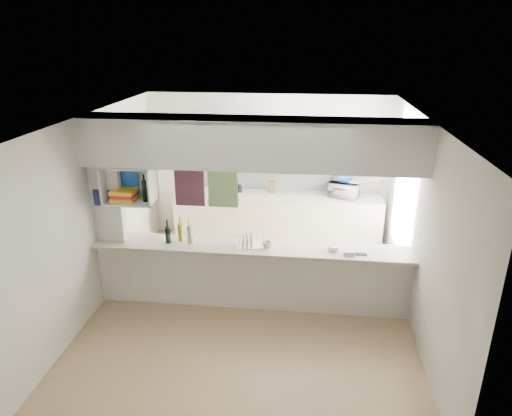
# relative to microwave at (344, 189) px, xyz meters

# --- Properties ---
(floor) EXTENTS (4.80, 4.80, 0.00)m
(floor) POSITION_rel_microwave_xyz_m (-1.33, -2.10, -1.05)
(floor) COLOR tan
(floor) RESTS_ON ground
(ceiling) EXTENTS (4.80, 4.80, 0.00)m
(ceiling) POSITION_rel_microwave_xyz_m (-1.33, -2.10, 1.55)
(ceiling) COLOR white
(ceiling) RESTS_ON wall_back
(wall_back) EXTENTS (4.20, 0.00, 4.20)m
(wall_back) POSITION_rel_microwave_xyz_m (-1.33, 0.30, 0.25)
(wall_back) COLOR silver
(wall_back) RESTS_ON floor
(wall_left) EXTENTS (0.00, 4.80, 4.80)m
(wall_left) POSITION_rel_microwave_xyz_m (-3.43, -2.10, 0.25)
(wall_left) COLOR silver
(wall_left) RESTS_ON floor
(wall_right) EXTENTS (0.00, 4.80, 4.80)m
(wall_right) POSITION_rel_microwave_xyz_m (0.77, -2.10, 0.25)
(wall_right) COLOR silver
(wall_right) RESTS_ON floor
(servery_partition) EXTENTS (4.20, 0.50, 2.60)m
(servery_partition) POSITION_rel_microwave_xyz_m (-1.51, -2.10, 0.61)
(servery_partition) COLOR silver
(servery_partition) RESTS_ON floor
(cubby_shelf) EXTENTS (0.65, 0.35, 0.50)m
(cubby_shelf) POSITION_rel_microwave_xyz_m (-2.90, -2.17, 0.66)
(cubby_shelf) COLOR white
(cubby_shelf) RESTS_ON bulkhead
(kitchen_run) EXTENTS (3.60, 0.63, 2.24)m
(kitchen_run) POSITION_rel_microwave_xyz_m (-1.17, 0.03, -0.23)
(kitchen_run) COLOR beige
(kitchen_run) RESTS_ON floor
(microwave) EXTENTS (0.56, 0.46, 0.27)m
(microwave) POSITION_rel_microwave_xyz_m (0.00, 0.00, 0.00)
(microwave) COLOR white
(microwave) RESTS_ON bench_top
(bowl) EXTENTS (0.27, 0.27, 0.07)m
(bowl) POSITION_rel_microwave_xyz_m (-0.02, 0.01, 0.17)
(bowl) COLOR #0E3E9D
(bowl) RESTS_ON microwave
(dish_rack) EXTENTS (0.42, 0.35, 0.20)m
(dish_rack) POSITION_rel_microwave_xyz_m (-1.36, -2.08, -0.05)
(dish_rack) COLOR silver
(dish_rack) RESTS_ON breakfast_bar
(cup) EXTENTS (0.12, 0.12, 0.09)m
(cup) POSITION_rel_microwave_xyz_m (-1.12, -2.18, -0.07)
(cup) COLOR white
(cup) RESTS_ON dish_rack
(wine_bottles) EXTENTS (0.37, 0.15, 0.36)m
(wine_bottles) POSITION_rel_microwave_xyz_m (-2.29, -2.10, -0.00)
(wine_bottles) COLOR black
(wine_bottles) RESTS_ON breakfast_bar
(plastic_tubs) EXTENTS (0.49, 0.22, 0.07)m
(plastic_tubs) POSITION_rel_microwave_xyz_m (-0.18, -2.16, -0.10)
(plastic_tubs) COLOR silver
(plastic_tubs) RESTS_ON breakfast_bar
(utensil_jar) EXTENTS (0.09, 0.09, 0.13)m
(utensil_jar) POSITION_rel_microwave_xyz_m (-1.82, 0.05, -0.07)
(utensil_jar) COLOR black
(utensil_jar) RESTS_ON bench_top
(knife_block) EXTENTS (0.11, 0.10, 0.20)m
(knife_block) POSITION_rel_microwave_xyz_m (-1.24, 0.08, -0.03)
(knife_block) COLOR #542E1C
(knife_block) RESTS_ON bench_top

